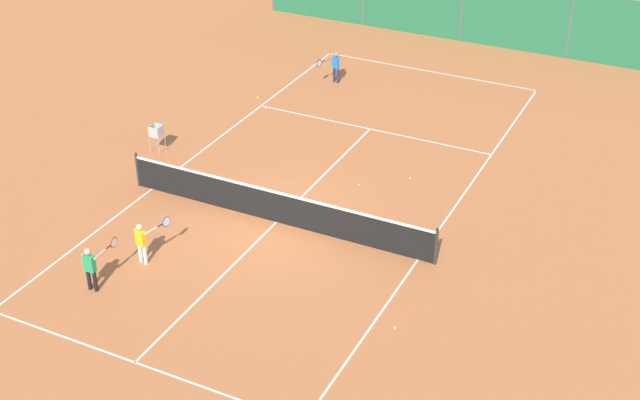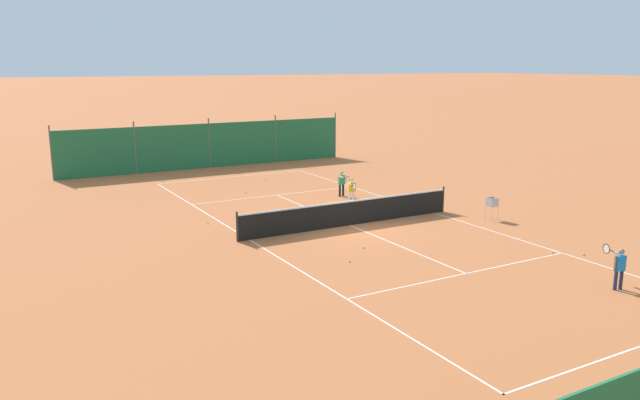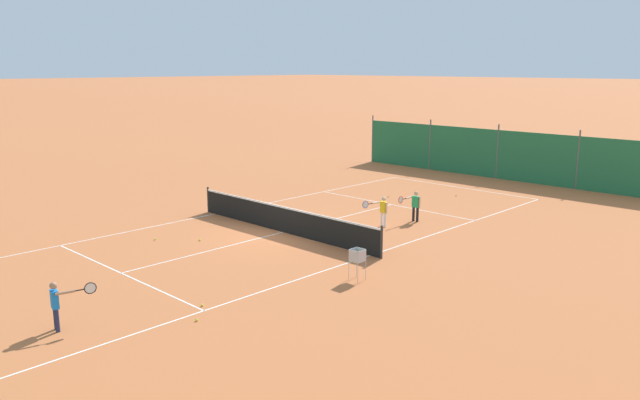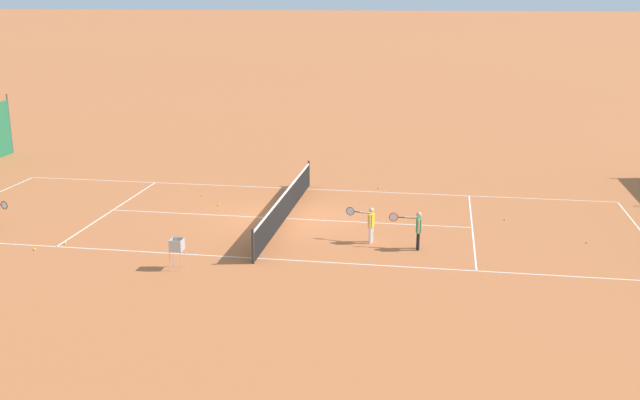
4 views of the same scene
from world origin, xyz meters
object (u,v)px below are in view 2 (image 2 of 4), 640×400
tennis_ball_service_box (364,247)px  ball_hopper (492,203)px  player_near_baseline (352,189)px  tennis_net (350,212)px  player_near_service (619,265)px  tennis_ball_by_net_right (246,192)px  tennis_ball_alley_right (349,261)px  tennis_ball_far_corner (553,252)px  player_far_service (342,182)px  tennis_ball_by_net_left (208,223)px  tennis_ball_near_corner (584,254)px  tennis_ball_mid_court (265,180)px

tennis_ball_service_box → ball_hopper: 6.58m
player_near_baseline → tennis_net: bearing=56.6°
player_near_service → tennis_ball_service_box: player_near_service is taller
tennis_ball_by_net_right → tennis_ball_alley_right: 11.43m
tennis_net → tennis_ball_service_box: size_ratio=139.09×
player_near_service → tennis_ball_far_corner: size_ratio=17.61×
tennis_net → player_far_service: 5.26m
player_near_baseline → tennis_ball_service_box: size_ratio=17.29×
tennis_net → tennis_ball_by_net_left: bearing=-31.7°
tennis_ball_near_corner → tennis_net: bearing=-56.8°
tennis_net → tennis_ball_by_net_right: tennis_net is taller
tennis_net → tennis_ball_near_corner: size_ratio=139.09×
tennis_ball_by_net_right → player_far_service: bearing=140.7°
player_far_service → player_near_baseline: bearing=74.5°
player_near_service → tennis_ball_mid_court: 19.38m
player_near_service → player_near_baseline: size_ratio=1.02×
tennis_ball_by_net_right → tennis_ball_far_corner: (-4.89, 13.80, 0.00)m
player_far_service → ball_hopper: size_ratio=1.34×
player_near_baseline → tennis_ball_by_net_right: 5.44m
player_far_service → player_near_baseline: (0.41, 1.49, -0.03)m
player_near_service → player_near_baseline: player_near_service is taller
player_near_service → tennis_ball_service_box: size_ratio=17.61×
tennis_ball_by_net_left → tennis_ball_far_corner: same height
player_near_service → tennis_ball_far_corner: 3.38m
tennis_net → player_far_service: player_far_service is taller
tennis_ball_by_net_right → tennis_ball_far_corner: 14.64m
player_near_baseline → tennis_ball_by_net_left: size_ratio=17.29×
tennis_ball_far_corner → tennis_ball_near_corner: (-0.69, 0.64, 0.00)m
player_far_service → tennis_ball_service_box: (3.69, 7.42, -0.67)m
tennis_ball_alley_right → tennis_ball_near_corner: 7.57m
tennis_net → player_far_service: size_ratio=7.68×
player_near_baseline → tennis_ball_alley_right: size_ratio=17.29×
tennis_net → tennis_ball_by_net_right: bearing=-81.9°
player_far_service → tennis_ball_mid_court: 5.53m
player_near_service → tennis_ball_alley_right: 7.56m
tennis_ball_near_corner → tennis_ball_mid_court: size_ratio=1.00×
tennis_ball_mid_court → tennis_ball_by_net_right: bearing=48.6°
tennis_ball_alley_right → ball_hopper: size_ratio=0.07×
player_near_service → tennis_ball_service_box: (3.89, -6.58, -0.65)m
tennis_net → tennis_ball_mid_court: bearing=-95.9°
tennis_ball_alley_right → player_far_service: bearing=-120.0°
player_far_service → tennis_ball_service_box: 8.32m
tennis_ball_by_net_right → tennis_ball_by_net_left: same height
ball_hopper → player_near_service: bearing=70.4°
tennis_ball_by_net_left → tennis_ball_by_net_right: bearing=-127.2°
tennis_ball_service_box → ball_hopper: size_ratio=0.07×
player_far_service → player_near_baseline: player_far_service is taller
player_near_service → player_near_baseline: bearing=-87.2°
tennis_ball_near_corner → ball_hopper: (-0.79, -4.88, 0.63)m
tennis_ball_far_corner → tennis_ball_mid_court: (2.79, -16.18, 0.00)m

